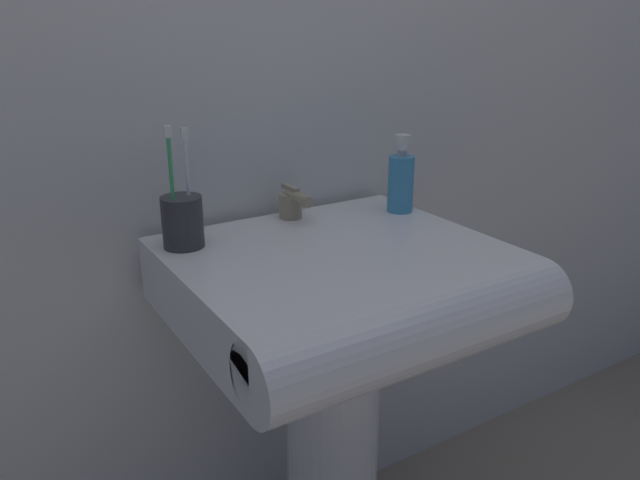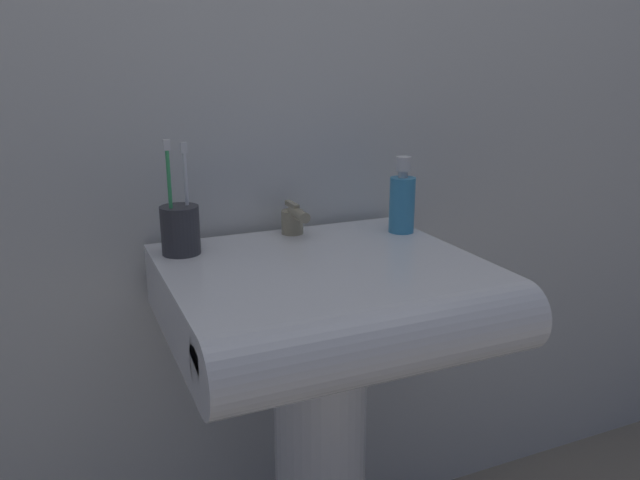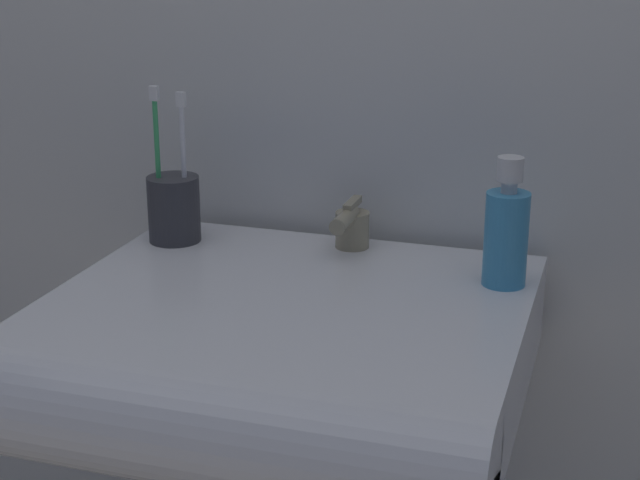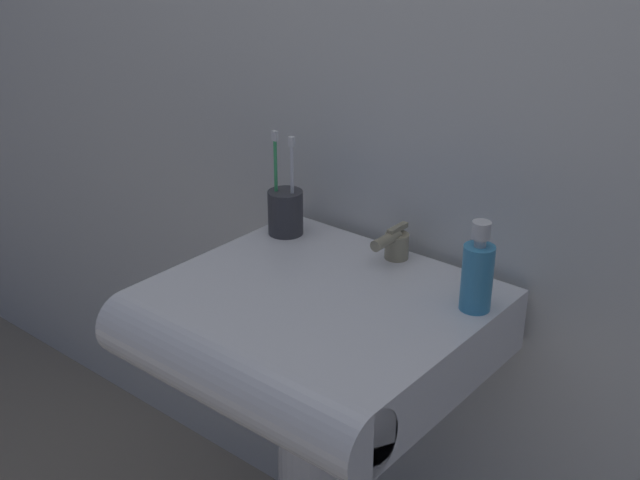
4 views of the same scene
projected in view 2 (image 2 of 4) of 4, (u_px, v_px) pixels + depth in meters
name	position (u px, v px, depth m)	size (l,w,h in m)	color
wall_back	(266.00, 45.00, 1.29)	(5.00, 0.05, 2.40)	silver
sink_pedestal	(320.00, 477.00, 1.28)	(0.18, 0.18, 0.69)	white
sink_basin	(331.00, 300.00, 1.12)	(0.57, 0.53, 0.12)	white
faucet	(294.00, 219.00, 1.31)	(0.05, 0.10, 0.07)	tan
toothbrush_cup	(180.00, 228.00, 1.18)	(0.07, 0.07, 0.22)	#38383D
soap_bottle	(402.00, 201.00, 1.32)	(0.05, 0.05, 0.16)	#3F99CC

